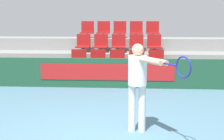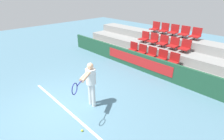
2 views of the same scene
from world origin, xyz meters
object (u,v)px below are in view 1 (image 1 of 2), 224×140
at_px(stadium_chair_11, 103,30).
at_px(stadium_chair_5, 83,44).
at_px(stadium_chair_8, 136,44).
at_px(stadium_chair_14, 153,30).
at_px(stadium_chair_7, 119,44).
at_px(tennis_player, 140,78).
at_px(stadium_chair_2, 117,61).
at_px(stadium_chair_13, 136,30).
at_px(stadium_chair_4, 156,61).
at_px(stadium_chair_12, 120,30).
at_px(stadium_chair_3, 137,61).
at_px(stadium_chair_1, 98,61).
at_px(stadium_chair_0, 78,60).
at_px(stadium_chair_10, 87,30).
at_px(stadium_chair_6, 101,44).

bearing_deg(stadium_chair_11, stadium_chair_5, -120.81).
xyz_separation_m(stadium_chair_8, stadium_chair_14, (0.61, 1.03, 0.43)).
xyz_separation_m(stadium_chair_7, tennis_player, (0.60, -5.34, -0.14)).
bearing_deg(stadium_chair_2, stadium_chair_13, 73.40).
bearing_deg(stadium_chair_11, stadium_chair_14, 0.00).
bearing_deg(stadium_chair_13, stadium_chair_5, -150.79).
bearing_deg(stadium_chair_8, stadium_chair_4, -59.19).
bearing_deg(stadium_chair_7, stadium_chair_12, 90.00).
xyz_separation_m(stadium_chair_3, stadium_chair_8, (0.00, 1.03, 0.43)).
bearing_deg(stadium_chair_3, stadium_chair_12, 106.60).
bearing_deg(stadium_chair_1, stadium_chair_8, 39.98).
bearing_deg(tennis_player, stadium_chair_0, 80.60).
xyz_separation_m(stadium_chair_1, stadium_chair_5, (-0.61, 1.03, 0.43)).
bearing_deg(stadium_chair_13, stadium_chair_7, -120.81).
relative_size(stadium_chair_2, stadium_chair_7, 1.00).
relative_size(stadium_chair_0, stadium_chair_1, 1.00).
xyz_separation_m(stadium_chair_8, stadium_chair_10, (-1.84, 1.03, 0.43)).
distance_m(stadium_chair_2, stadium_chair_3, 0.61).
distance_m(stadium_chair_2, stadium_chair_4, 1.23).
distance_m(stadium_chair_8, stadium_chair_11, 1.66).
distance_m(stadium_chair_4, stadium_chair_5, 2.70).
height_order(stadium_chair_5, stadium_chair_7, same).
relative_size(stadium_chair_2, stadium_chair_5, 1.00).
relative_size(stadium_chair_10, stadium_chair_11, 1.00).
height_order(stadium_chair_10, stadium_chair_12, same).
bearing_deg(stadium_chair_11, stadium_chair_2, -73.40).
bearing_deg(stadium_chair_1, stadium_chair_11, 90.00).
bearing_deg(stadium_chair_12, stadium_chair_0, -120.81).
bearing_deg(stadium_chair_4, stadium_chair_11, 131.81).
xyz_separation_m(stadium_chair_5, stadium_chair_14, (2.46, 1.03, 0.43)).
relative_size(stadium_chair_11, stadium_chair_14, 1.00).
xyz_separation_m(stadium_chair_0, stadium_chair_1, (0.61, 0.00, 0.00)).
bearing_deg(stadium_chair_14, stadium_chair_5, -157.25).
height_order(stadium_chair_3, stadium_chair_14, stadium_chair_14).
bearing_deg(stadium_chair_7, stadium_chair_3, -59.19).
relative_size(stadium_chair_2, stadium_chair_8, 1.00).
distance_m(stadium_chair_6, stadium_chair_10, 1.27).
xyz_separation_m(stadium_chair_5, stadium_chair_10, (0.00, 1.03, 0.43)).
distance_m(stadium_chair_1, stadium_chair_5, 1.27).
bearing_deg(stadium_chair_12, stadium_chair_6, -120.81).
height_order(stadium_chair_3, tennis_player, tennis_player).
bearing_deg(stadium_chair_5, stadium_chair_2, -39.98).
bearing_deg(stadium_chair_4, stadium_chair_5, 157.25).
distance_m(stadium_chair_3, stadium_chair_8, 1.12).
relative_size(stadium_chair_6, stadium_chair_7, 1.00).
bearing_deg(stadium_chair_2, stadium_chair_5, 140.02).
distance_m(stadium_chair_4, stadium_chair_8, 1.27).
distance_m(stadium_chair_5, stadium_chair_7, 1.23).
height_order(stadium_chair_8, stadium_chair_13, stadium_chair_13).
distance_m(stadium_chair_6, stadium_chair_11, 1.12).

